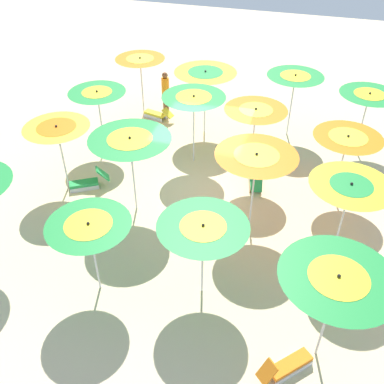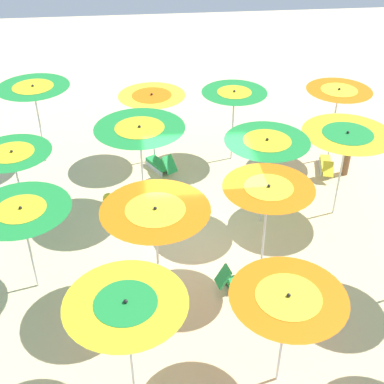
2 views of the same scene
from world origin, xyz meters
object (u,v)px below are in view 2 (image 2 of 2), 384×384
object	(u,v)px
beach_umbrella_1	(234,98)
lounger_2	(241,280)
beach_umbrella_3	(34,92)
beach_umbrella_5	(267,148)
beach_umbrella_10	(156,218)
beach_umbrella_6	(140,135)
beach_umbrella_9	(268,194)
beach_umbrella_4	(347,139)
beach_umbrella_13	(288,303)
beach_umbrella_11	(22,216)
lounger_1	(160,164)
beach_umbrella_0	(338,95)
beach_ball	(108,199)
beachgoer_1	(349,146)
beach_umbrella_2	(152,102)
beach_umbrella_7	(13,158)
beach_umbrella_14	(127,312)
lounger_0	(326,165)

from	to	relation	value
beach_umbrella_1	lounger_2	bearing A→B (deg)	82.54
beach_umbrella_3	lounger_2	world-z (taller)	beach_umbrella_3
beach_umbrella_5	beach_umbrella_10	world-z (taller)	beach_umbrella_5
beach_umbrella_6	beach_umbrella_9	bearing A→B (deg)	130.65
beach_umbrella_1	beach_umbrella_4	bearing A→B (deg)	125.65
beach_umbrella_10	beach_umbrella_13	size ratio (longest dim) A/B	1.12
beach_umbrella_5	beach_umbrella_11	size ratio (longest dim) A/B	1.12
beach_umbrella_5	beach_umbrella_10	distance (m)	3.73
lounger_1	beach_umbrella_3	bearing A→B (deg)	43.95
beach_umbrella_0	beach_ball	size ratio (longest dim) A/B	7.50
beachgoer_1	beach_ball	xyz separation A→B (m)	(6.99, 0.81, -0.78)
beach_umbrella_0	lounger_1	world-z (taller)	beach_umbrella_0
beach_umbrella_2	beach_umbrella_5	bearing A→B (deg)	127.28
beach_umbrella_7	lounger_2	distance (m)	6.20
beach_umbrella_1	beachgoer_1	distance (m)	3.63
beach_umbrella_7	beachgoer_1	world-z (taller)	beach_umbrella_7
beach_umbrella_5	beach_umbrella_14	bearing A→B (deg)	55.30
beach_umbrella_0	beach_umbrella_7	world-z (taller)	beach_umbrella_0
beach_umbrella_7	beachgoer_1	distance (m)	9.28
beach_umbrella_2	beach_umbrella_4	distance (m)	5.69
lounger_1	beachgoer_1	xyz separation A→B (m)	(-5.47, 0.77, 0.72)
beach_umbrella_10	beach_umbrella_14	bearing A→B (deg)	76.27
beach_umbrella_2	beach_umbrella_11	bearing A→B (deg)	61.25
beach_umbrella_2	beach_umbrella_1	bearing A→B (deg)	176.88
lounger_1	beach_umbrella_2	bearing A→B (deg)	-17.56
beach_umbrella_9	beach_umbrella_7	bearing A→B (deg)	-25.44
beach_umbrella_11	beach_umbrella_6	bearing A→B (deg)	-132.25
beach_umbrella_14	beach_ball	bearing A→B (deg)	-84.10
beach_umbrella_1	beach_umbrella_2	xyz separation A→B (m)	(2.40, -0.13, -0.06)
beach_umbrella_7	lounger_0	size ratio (longest dim) A/B	1.62
beach_umbrella_11	beach_ball	xyz separation A→B (m)	(-1.51, -3.05, -1.80)
beach_umbrella_5	beachgoer_1	xyz separation A→B (m)	(-3.01, -2.05, -1.28)
beach_umbrella_5	lounger_1	size ratio (longest dim) A/B	1.95
beach_umbrella_1	lounger_0	world-z (taller)	beach_umbrella_1
beach_umbrella_3	beach_umbrella_9	distance (m)	8.05
beach_umbrella_1	beach_umbrella_5	world-z (taller)	beach_umbrella_5
beach_umbrella_4	beach_umbrella_9	bearing A→B (deg)	41.82
beach_umbrella_10	beach_umbrella_4	bearing A→B (deg)	-151.16
beach_umbrella_9	beachgoer_1	bearing A→B (deg)	-130.05
beach_umbrella_2	lounger_0	size ratio (longest dim) A/B	1.69
beach_umbrella_3	beach_ball	distance (m)	3.88
beach_umbrella_1	beach_umbrella_7	bearing A→B (deg)	24.35
beach_umbrella_10	beach_ball	bearing A→B (deg)	-72.10
beach_umbrella_10	lounger_0	size ratio (longest dim) A/B	1.86
beach_umbrella_1	beach_umbrella_7	xyz separation A→B (m)	(5.90, 2.67, -0.11)
beach_umbrella_4	beach_umbrella_1	bearing A→B (deg)	-54.35
beach_umbrella_13	beach_umbrella_1	bearing A→B (deg)	-93.57
beach_umbrella_14	beachgoer_1	distance (m)	9.46
beach_umbrella_1	beachgoer_1	xyz separation A→B (m)	(-3.22, 1.25, -1.11)
beach_umbrella_1	beach_umbrella_3	distance (m)	5.81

